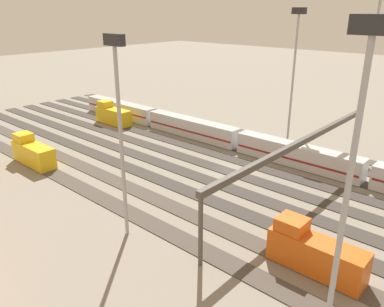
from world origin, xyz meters
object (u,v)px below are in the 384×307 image
object	(u,v)px
light_mast_0	(372,51)
light_mast_1	(119,112)
train_on_track_8	(33,153)
signal_gantry	(303,145)
light_mast_3	(353,158)
train_on_track_2	(239,140)
light_mast_2	(295,58)
train_on_track_3	(113,115)
train_on_track_7	(314,252)

from	to	relation	value
light_mast_0	light_mast_1	xyz separation A→B (m)	(10.97, 45.50, -3.70)
train_on_track_8	signal_gantry	bearing A→B (deg)	-153.64
light_mast_3	signal_gantry	bearing A→B (deg)	-58.46
train_on_track_2	light_mast_0	size ratio (longest dim) A/B	3.18
light_mast_1	light_mast_3	bearing A→B (deg)	-179.97
light_mast_0	signal_gantry	bearing A→B (deg)	89.09
train_on_track_2	light_mast_0	distance (m)	27.52
train_on_track_8	light_mast_1	xyz separation A→B (m)	(-29.74, 3.40, 13.05)
train_on_track_2	light_mast_2	distance (m)	19.40
light_mast_2	light_mast_3	distance (m)	53.51
train_on_track_3	train_on_track_2	world-z (taller)	train_on_track_3
light_mast_1	signal_gantry	size ratio (longest dim) A/B	0.52
train_on_track_3	light_mast_1	size ratio (longest dim) A/B	0.43
light_mast_3	signal_gantry	xyz separation A→B (m)	(14.35, -23.38, -8.55)
light_mast_3	train_on_track_7	bearing A→B (deg)	-59.16
train_on_track_7	signal_gantry	size ratio (longest dim) A/B	0.22
train_on_track_8	train_on_track_7	bearing A→B (deg)	-174.26
light_mast_2	light_mast_3	bearing A→B (deg)	121.73
light_mast_3	train_on_track_2	bearing A→B (deg)	-46.18
light_mast_1	train_on_track_7	bearing A→B (deg)	-157.20
train_on_track_3	light_mast_0	bearing A→B (deg)	-161.43
train_on_track_2	light_mast_1	size ratio (longest dim) A/B	4.10
train_on_track_7	light_mast_2	world-z (taller)	light_mast_2
train_on_track_3	light_mast_2	distance (m)	43.07
light_mast_0	train_on_track_7	bearing A→B (deg)	103.63
train_on_track_8	light_mast_1	bearing A→B (deg)	173.49
signal_gantry	light_mast_3	bearing A→B (deg)	121.54
light_mast_1	signal_gantry	bearing A→B (deg)	-114.42
light_mast_3	light_mast_0	bearing A→B (deg)	-72.89
light_mast_3	signal_gantry	world-z (taller)	light_mast_3
light_mast_2	light_mast_3	xyz separation A→B (m)	(-28.15, 45.51, -0.29)
light_mast_0	light_mast_3	xyz separation A→B (m)	(-14.00, 45.49, -2.56)
light_mast_0	light_mast_1	bearing A→B (deg)	76.44
signal_gantry	train_on_track_8	bearing A→B (deg)	26.36
light_mast_0	train_on_track_8	bearing A→B (deg)	45.96
light_mast_0	light_mast_3	bearing A→B (deg)	107.11
light_mast_0	signal_gantry	distance (m)	24.74
train_on_track_8	signal_gantry	size ratio (longest dim) A/B	0.22
train_on_track_2	signal_gantry	bearing A→B (deg)	150.51
light_mast_1	train_on_track_8	bearing A→B (deg)	-6.51
light_mast_0	light_mast_2	distance (m)	14.33
train_on_track_7	light_mast_3	distance (m)	17.22
light_mast_0	train_on_track_2	bearing A→B (deg)	33.87
train_on_track_8	light_mast_0	xyz separation A→B (m)	(-40.72, -42.10, 16.75)
light_mast_0	light_mast_2	size ratio (longest dim) A/B	1.16
light_mast_1	train_on_track_2	bearing A→B (deg)	-78.06
train_on_track_8	light_mast_2	size ratio (longest dim) A/B	0.39
light_mast_1	light_mast_2	size ratio (longest dim) A/B	0.90
train_on_track_7	train_on_track_2	distance (m)	36.82
train_on_track_7	light_mast_0	distance (m)	41.69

